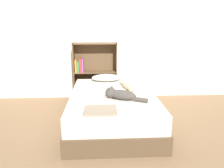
# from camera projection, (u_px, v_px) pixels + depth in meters

# --- Properties ---
(ground_plane) EXTENTS (8.00, 8.00, 0.00)m
(ground_plane) POSITION_uv_depth(u_px,v_px,m) (113.00, 123.00, 3.28)
(ground_plane) COLOR #846647
(wall_back) EXTENTS (8.00, 0.06, 2.50)m
(wall_back) POSITION_uv_depth(u_px,v_px,m) (109.00, 34.00, 4.19)
(wall_back) COLOR silver
(wall_back) RESTS_ON ground_plane
(bed) EXTENTS (1.22, 1.83, 0.46)m
(bed) POSITION_uv_depth(u_px,v_px,m) (113.00, 108.00, 3.22)
(bed) COLOR brown
(bed) RESTS_ON ground_plane
(pillow) EXTENTS (0.52, 0.31, 0.12)m
(pillow) POSITION_uv_depth(u_px,v_px,m) (107.00, 78.00, 3.84)
(pillow) COLOR beige
(pillow) RESTS_ON bed
(cat_light) EXTENTS (0.23, 0.57, 0.15)m
(cat_light) POSITION_uv_depth(u_px,v_px,m) (129.00, 85.00, 3.33)
(cat_light) COLOR beige
(cat_light) RESTS_ON bed
(cat_dark) EXTENTS (0.54, 0.34, 0.17)m
(cat_dark) POSITION_uv_depth(u_px,v_px,m) (120.00, 94.00, 2.89)
(cat_dark) COLOR #47423D
(cat_dark) RESTS_ON bed
(bookshelf) EXTENTS (0.83, 0.26, 1.10)m
(bookshelf) POSITION_uv_depth(u_px,v_px,m) (94.00, 71.00, 4.23)
(bookshelf) COLOR brown
(bookshelf) RESTS_ON ground_plane
(blanket_fold) EXTENTS (0.36, 0.24, 0.05)m
(blanket_fold) POSITION_uv_depth(u_px,v_px,m) (101.00, 110.00, 2.45)
(blanket_fold) COLOR gray
(blanket_fold) RESTS_ON bed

